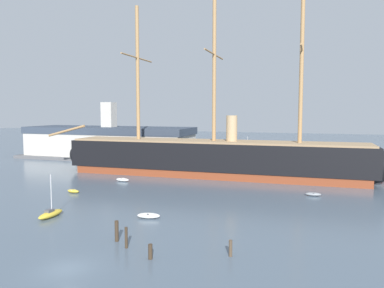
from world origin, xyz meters
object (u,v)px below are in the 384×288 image
Objects in this scene: tall_ship at (214,158)px; dinghy_alongside_stern at (313,194)px; mooring_piling_right_pair at (150,252)px; dinghy_near_centre at (149,216)px; dinghy_mid_left at (73,191)px; dinghy_alongside_bow at (123,180)px; sailboat_foreground_left at (51,214)px; mooring_piling_left_pair at (126,238)px; sailboat_distant_centre at (246,162)px; dockside_warehouse_left at (109,143)px; mooring_piling_nearest at (231,248)px; mooring_piling_midwater at (117,231)px; sailboat_far_left at (117,162)px.

tall_ship is 29.83× the size of dinghy_alongside_stern.
dinghy_near_centre is at bearing 115.57° from mooring_piling_right_pair.
dinghy_mid_left is at bearing 152.03° from dinghy_near_centre.
dinghy_near_centre is 20.03m from dinghy_mid_left.
dinghy_alongside_stern is (34.01, -1.40, -0.04)m from dinghy_alongside_bow.
sailboat_foreground_left reaches higher than mooring_piling_left_pair.
mooring_piling_right_pair is at bearing -113.80° from dinghy_alongside_stern.
sailboat_distant_centre is 0.14× the size of dockside_warehouse_left.
tall_ship is 36.81m from sailboat_foreground_left.
sailboat_foreground_left is at bearing -143.85° from dinghy_alongside_stern.
mooring_piling_nearest is (27.11, -29.29, 0.45)m from dinghy_alongside_bow.
mooring_piling_nearest reaches higher than dinghy_near_centre.
dinghy_alongside_bow is 1.78× the size of mooring_piling_nearest.
sailboat_distant_centre reaches higher than mooring_piling_right_pair.
sailboat_foreground_left is 2.60× the size of mooring_piling_left_pair.
mooring_piling_midwater reaches higher than dinghy_alongside_bow.
sailboat_foreground_left is at bearing -108.47° from tall_ship.
mooring_piling_nearest is 7.26m from mooring_piling_right_pair.
sailboat_foreground_left reaches higher than mooring_piling_right_pair.
mooring_piling_nearest is at bearing -47.22° from dinghy_alongside_bow.
sailboat_distant_centre is at bearing 59.29° from dinghy_alongside_bow.
sailboat_foreground_left is 3.51× the size of mooring_piling_nearest.
mooring_piling_midwater is (0.54, -39.82, -2.72)m from tall_ship.
sailboat_far_left is (-27.82, 41.12, 0.06)m from dinghy_near_centre.
dinghy_mid_left is 25.42m from mooring_piling_midwater.
tall_ship is 39.27m from dockside_warehouse_left.
dinghy_alongside_stern is at bearing 45.05° from dinghy_near_centre.
mooring_piling_nearest is at bearing -51.06° from dockside_warehouse_left.
sailboat_foreground_left is at bearing -163.82° from dinghy_near_centre.
dinghy_alongside_bow is 39.92m from mooring_piling_nearest.
dinghy_mid_left is 34.98m from mooring_piling_nearest.
dockside_warehouse_left reaches higher than sailboat_far_left.
sailboat_distant_centre is at bearing 86.62° from dinghy_near_centre.
sailboat_distant_centre is at bearing 87.48° from mooring_piling_midwater.
dinghy_alongside_bow is at bearing 75.91° from dinghy_mid_left.
dinghy_mid_left is (-17.69, 9.39, -0.07)m from dinghy_near_centre.
mooring_piling_right_pair is (23.24, -21.01, 0.42)m from dinghy_mid_left.
sailboat_foreground_left is 2.22× the size of dinghy_alongside_stern.
sailboat_foreground_left reaches higher than dinghy_near_centre.
dinghy_alongside_bow is at bearing -120.71° from sailboat_distant_centre.
sailboat_distant_centre reaches higher than mooring_piling_nearest.
mooring_piling_right_pair is (2.57, -62.26, 0.12)m from sailboat_distant_centre.
mooring_piling_midwater reaches higher than mooring_piling_left_pair.
sailboat_far_left is (-46.94, 21.96, 0.12)m from dinghy_alongside_stern.
dinghy_near_centre reaches higher than dinghy_mid_left.
sailboat_foreground_left is at bearing 157.44° from mooring_piling_midwater.
mooring_piling_nearest is (40.04, -49.85, 0.36)m from sailboat_far_left.
mooring_piling_right_pair is (5.56, -11.61, 0.35)m from dinghy_near_centre.
dinghy_alongside_stern is 1.58× the size of mooring_piling_nearest.
sailboat_distant_centre is (30.80, 9.53, 0.17)m from sailboat_far_left.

